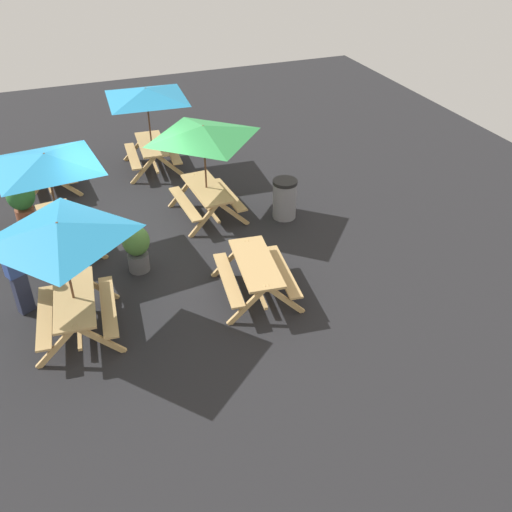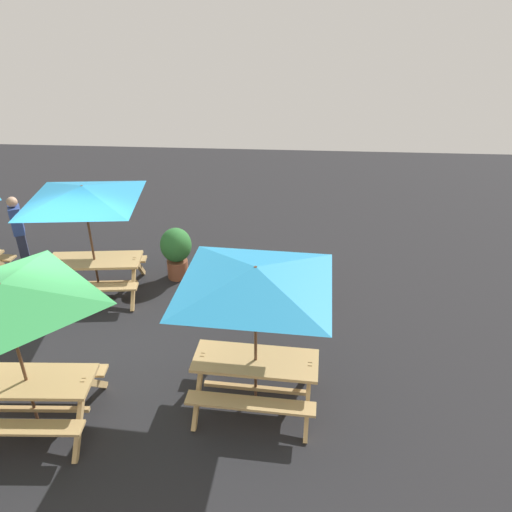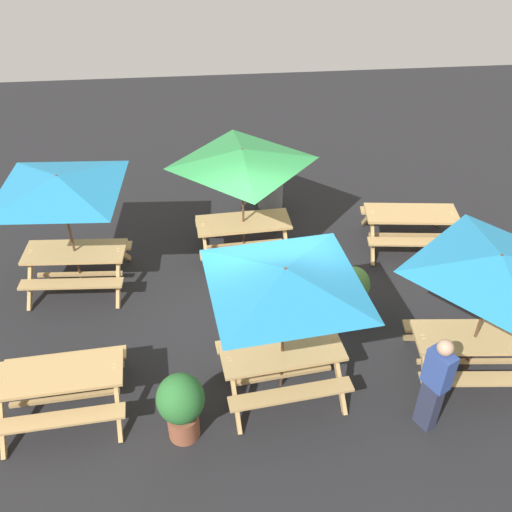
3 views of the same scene
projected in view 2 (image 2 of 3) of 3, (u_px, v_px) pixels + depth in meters
ground_plane at (74, 340)px, 8.80m from camera, size 24.00×24.00×0.00m
picnic_table_0 at (84, 201)px, 9.23m from camera, size 2.81×2.81×2.34m
picnic_table_2 at (256, 271)px, 9.81m from camera, size 1.89×1.64×0.81m
picnic_table_4 at (256, 287)px, 6.59m from camera, size 2.82×2.82×2.34m
picnic_table_5 at (5, 305)px, 6.22m from camera, size 2.11×2.11×2.34m
potted_plant_0 at (176, 250)px, 10.41m from camera, size 0.65×0.65×1.13m
person_standing at (19, 231)px, 10.66m from camera, size 0.36×0.42×1.67m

